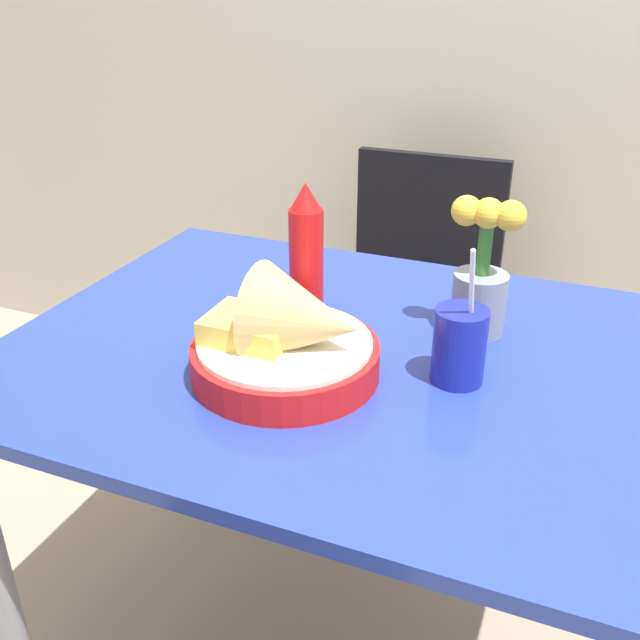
% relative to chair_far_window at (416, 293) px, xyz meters
% --- Properties ---
extents(dining_table, '(1.06, 0.81, 0.75)m').
position_rel_chair_far_window_xyz_m(dining_table, '(0.07, -0.77, 0.13)').
color(dining_table, '#233893').
rests_on(dining_table, ground_plane).
extents(chair_far_window, '(0.40, 0.40, 0.86)m').
position_rel_chair_far_window_xyz_m(chair_far_window, '(0.00, 0.00, 0.00)').
color(chair_far_window, black).
rests_on(chair_far_window, ground_plane).
extents(food_basket, '(0.28, 0.28, 0.17)m').
position_rel_chair_far_window_xyz_m(food_basket, '(0.04, -0.88, 0.30)').
color(food_basket, red).
rests_on(food_basket, dining_table).
extents(ketchup_bottle, '(0.06, 0.06, 0.23)m').
position_rel_chair_far_window_xyz_m(ketchup_bottle, '(-0.03, -0.67, 0.35)').
color(ketchup_bottle, red).
rests_on(ketchup_bottle, dining_table).
extents(drink_cup, '(0.08, 0.08, 0.22)m').
position_rel_chair_far_window_xyz_m(drink_cup, '(0.26, -0.80, 0.30)').
color(drink_cup, '#192399').
rests_on(drink_cup, dining_table).
extents(flower_vase, '(0.12, 0.09, 0.23)m').
position_rel_chair_far_window_xyz_m(flower_vase, '(0.26, -0.63, 0.34)').
color(flower_vase, gray).
rests_on(flower_vase, dining_table).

